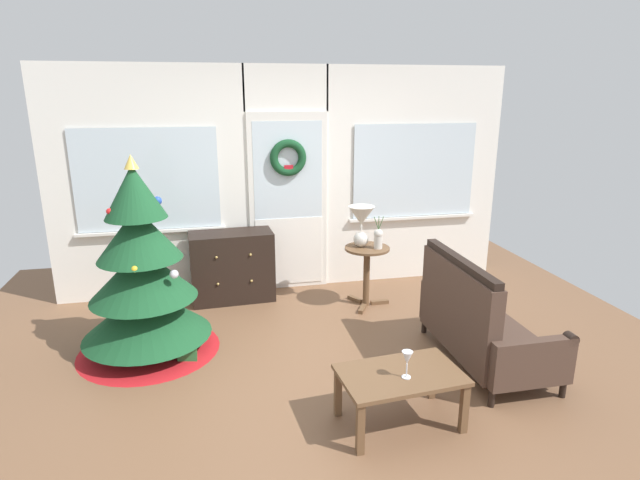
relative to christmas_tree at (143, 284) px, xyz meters
The scene contains 11 objects.
ground_plane 1.79m from the christmas_tree, 26.34° to the right, with size 6.76×6.76×0.00m, color brown.
back_wall_with_door 2.11m from the christmas_tree, 41.89° to the left, with size 5.20×0.19×2.55m.
christmas_tree is the anchor object (origin of this frame).
dresser_cabinet 1.35m from the christmas_tree, 52.20° to the left, with size 0.92×0.48×0.78m.
settee_sofa 2.91m from the christmas_tree, 16.57° to the right, with size 0.72×1.39×0.96m.
side_table 2.30m from the christmas_tree, 14.29° to the left, with size 0.50×0.48×0.66m.
table_lamp 2.27m from the christmas_tree, 15.66° to the left, with size 0.28×0.28×0.44m.
flower_vase 2.38m from the christmas_tree, 12.30° to the left, with size 0.11×0.10×0.35m.
coffee_table 2.39m from the christmas_tree, 39.33° to the right, with size 0.88×0.59×0.40m.
wine_glass 2.42m from the christmas_tree, 40.26° to the right, with size 0.08×0.08×0.20m.
gift_box 0.71m from the christmas_tree, 37.17° to the right, with size 0.16×0.15×0.16m, color #266633.
Camera 1 is at (-0.88, -3.74, 2.27)m, focal length 29.09 mm.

